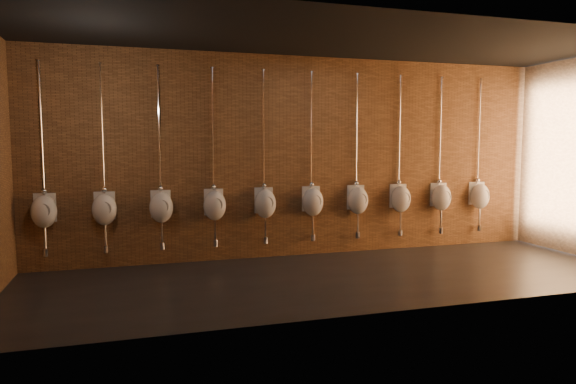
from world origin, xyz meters
name	(u,v)px	position (x,y,z in m)	size (l,w,h in m)	color
ground	(339,277)	(0.00, 0.00, 0.00)	(8.50, 8.50, 0.00)	black
room_shell	(340,129)	(0.00, 0.00, 2.01)	(8.54, 3.04, 3.22)	black
urinal_0	(44,210)	(-3.85, 1.38, 0.90)	(0.38, 0.34, 2.71)	silver
urinal_1	(104,208)	(-3.06, 1.38, 0.90)	(0.38, 0.34, 2.71)	silver
urinal_2	(161,206)	(-2.27, 1.38, 0.90)	(0.38, 0.34, 2.71)	silver
urinal_3	(215,204)	(-1.48, 1.38, 0.90)	(0.38, 0.34, 2.71)	silver
urinal_4	(265,203)	(-0.69, 1.38, 0.90)	(0.38, 0.34, 2.71)	silver
urinal_5	(313,201)	(0.11, 1.38, 0.90)	(0.38, 0.34, 2.71)	silver
urinal_6	(358,199)	(0.90, 1.38, 0.90)	(0.38, 0.34, 2.71)	silver
urinal_7	(401,198)	(1.69, 1.38, 0.90)	(0.38, 0.34, 2.71)	silver
urinal_8	(441,196)	(2.48, 1.38, 0.90)	(0.38, 0.34, 2.71)	silver
urinal_9	(480,195)	(3.28, 1.38, 0.90)	(0.38, 0.34, 2.71)	silver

